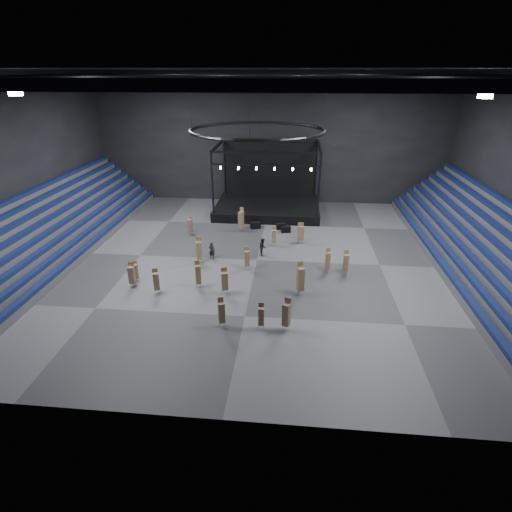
# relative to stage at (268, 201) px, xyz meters

# --- Properties ---
(floor) EXTENTS (50.00, 50.00, 0.00)m
(floor) POSITION_rel_stage_xyz_m (-0.00, -16.24, -1.45)
(floor) COLOR #4D4D4F
(floor) RESTS_ON ground
(ceiling) EXTENTS (50.00, 42.00, 0.20)m
(ceiling) POSITION_rel_stage_xyz_m (-0.00, -16.24, 16.55)
(ceiling) COLOR black
(ceiling) RESTS_ON wall_back
(wall_back) EXTENTS (50.00, 0.20, 18.00)m
(wall_back) POSITION_rel_stage_xyz_m (-0.00, 4.76, 7.55)
(wall_back) COLOR black
(wall_back) RESTS_ON ground
(wall_front) EXTENTS (50.00, 0.20, 18.00)m
(wall_front) POSITION_rel_stage_xyz_m (-0.00, -37.24, 7.55)
(wall_front) COLOR black
(wall_front) RESTS_ON ground
(wall_left) EXTENTS (0.20, 42.00, 18.00)m
(wall_left) POSITION_rel_stage_xyz_m (-25.00, -16.24, 7.55)
(wall_left) COLOR black
(wall_left) RESTS_ON ground
(bleachers_left) EXTENTS (7.20, 40.00, 6.40)m
(bleachers_left) POSITION_rel_stage_xyz_m (-22.94, -16.24, 0.28)
(bleachers_left) COLOR #4D4D4F
(bleachers_left) RESTS_ON floor
(bleachers_right) EXTENTS (7.20, 40.00, 6.40)m
(bleachers_right) POSITION_rel_stage_xyz_m (22.94, -16.24, 0.28)
(bleachers_right) COLOR #4D4D4F
(bleachers_right) RESTS_ON floor
(stage) EXTENTS (14.00, 10.00, 9.20)m
(stage) POSITION_rel_stage_xyz_m (0.00, 0.00, 0.00)
(stage) COLOR black
(stage) RESTS_ON floor
(truss_ring) EXTENTS (12.30, 12.30, 5.15)m
(truss_ring) POSITION_rel_stage_xyz_m (-0.00, -16.24, 11.55)
(truss_ring) COLOR black
(truss_ring) RESTS_ON ceiling
(roof_girders) EXTENTS (49.00, 30.35, 0.70)m
(roof_girders) POSITION_rel_stage_xyz_m (-0.00, -16.24, 15.75)
(roof_girders) COLOR black
(roof_girders) RESTS_ON ceiling
(floodlights) EXTENTS (28.60, 16.60, 0.25)m
(floodlights) POSITION_rel_stage_xyz_m (-0.00, -20.24, 15.15)
(floodlights) COLOR white
(floodlights) RESTS_ON roof_girders
(flight_case_left) EXTENTS (1.38, 1.03, 0.82)m
(flight_case_left) POSITION_rel_stage_xyz_m (-1.04, -7.10, -1.04)
(flight_case_left) COLOR black
(flight_case_left) RESTS_ON floor
(flight_case_mid) EXTENTS (1.21, 0.80, 0.74)m
(flight_case_mid) POSITION_rel_stage_xyz_m (2.77, -8.09, -1.08)
(flight_case_mid) COLOR black
(flight_case_mid) RESTS_ON floor
(flight_case_right) EXTENTS (1.23, 0.85, 0.75)m
(flight_case_right) POSITION_rel_stage_xyz_m (2.10, -7.08, -1.08)
(flight_case_right) COLOR black
(flight_case_right) RESTS_ON floor
(chair_stack_0) EXTENTS (0.58, 0.58, 2.35)m
(chair_stack_0) POSITION_rel_stage_xyz_m (4.56, -11.14, -0.19)
(chair_stack_0) COLOR silver
(chair_stack_0) RESTS_ON floor
(chair_stack_1) EXTENTS (0.66, 0.66, 2.38)m
(chair_stack_1) POSITION_rel_stage_xyz_m (-8.15, -23.81, -0.21)
(chair_stack_1) COLOR silver
(chair_stack_1) RESTS_ON floor
(chair_stack_2) EXTENTS (0.72, 0.72, 2.99)m
(chair_stack_2) POSITION_rel_stage_xyz_m (-2.68, -8.22, 0.07)
(chair_stack_2) COLOR silver
(chair_stack_2) RESTS_ON floor
(chair_stack_3) EXTENTS (0.60, 0.60, 2.45)m
(chair_stack_3) POSITION_rel_stage_xyz_m (4.42, -11.32, -0.19)
(chair_stack_3) COLOR silver
(chair_stack_3) RESTS_ON floor
(chair_stack_4) EXTENTS (0.47, 0.47, 2.47)m
(chair_stack_4) POSITION_rel_stage_xyz_m (8.75, -18.55, -0.19)
(chair_stack_4) COLOR silver
(chair_stack_4) RESTS_ON floor
(chair_stack_5) EXTENTS (0.66, 0.66, 2.73)m
(chair_stack_5) POSITION_rel_stage_xyz_m (3.32, -28.22, -0.05)
(chair_stack_5) COLOR silver
(chair_stack_5) RESTS_ON floor
(chair_stack_6) EXTENTS (0.64, 0.64, 2.79)m
(chair_stack_6) POSITION_rel_stage_xyz_m (-5.78, -17.43, -0.02)
(chair_stack_6) COLOR silver
(chair_stack_6) RESTS_ON floor
(chair_stack_7) EXTENTS (0.46, 0.46, 2.49)m
(chair_stack_7) POSITION_rel_stage_xyz_m (7.05, -18.27, -0.19)
(chair_stack_7) COLOR silver
(chair_stack_7) RESTS_ON floor
(chair_stack_8) EXTENTS (0.54, 0.54, 2.30)m
(chair_stack_8) POSITION_rel_stage_xyz_m (-8.55, -9.97, -0.27)
(chair_stack_8) COLOR silver
(chair_stack_8) RESTS_ON floor
(chair_stack_9) EXTENTS (0.51, 0.51, 2.09)m
(chair_stack_9) POSITION_rel_stage_xyz_m (-10.77, -21.86, -0.35)
(chair_stack_9) COLOR silver
(chair_stack_9) RESTS_ON floor
(chair_stack_10) EXTENTS (0.53, 0.53, 2.44)m
(chair_stack_10) POSITION_rel_stage_xyz_m (-10.69, -22.94, -0.18)
(chair_stack_10) COLOR silver
(chair_stack_10) RESTS_ON floor
(chair_stack_11) EXTENTS (0.62, 0.62, 2.48)m
(chair_stack_11) POSITION_rel_stage_xyz_m (-1.59, -28.22, -0.17)
(chair_stack_11) COLOR silver
(chair_stack_11) RESTS_ON floor
(chair_stack_12) EXTENTS (0.72, 0.72, 3.13)m
(chair_stack_12) POSITION_rel_stage_xyz_m (4.40, -22.83, 0.13)
(chair_stack_12) COLOR silver
(chair_stack_12) RESTS_ON floor
(chair_stack_13) EXTENTS (0.52, 0.52, 2.21)m
(chair_stack_13) POSITION_rel_stage_xyz_m (1.53, -12.24, -0.28)
(chair_stack_13) COLOR silver
(chair_stack_13) RESTS_ON floor
(chair_stack_14) EXTENTS (0.45, 0.45, 2.18)m
(chair_stack_14) POSITION_rel_stage_xyz_m (1.43, -28.23, -0.32)
(chair_stack_14) COLOR silver
(chair_stack_14) RESTS_ON floor
(chair_stack_15) EXTENTS (0.60, 0.60, 2.60)m
(chair_stack_15) POSITION_rel_stage_xyz_m (-4.74, -22.36, -0.13)
(chair_stack_15) COLOR silver
(chair_stack_15) RESTS_ON floor
(chair_stack_16) EXTENTS (0.56, 0.56, 2.35)m
(chair_stack_16) POSITION_rel_stage_xyz_m (-0.79, -18.39, -0.23)
(chair_stack_16) COLOR silver
(chair_stack_16) RESTS_ON floor
(chair_stack_17) EXTENTS (0.69, 0.69, 2.49)m
(chair_stack_17) POSITION_rel_stage_xyz_m (-2.18, -23.31, -0.14)
(chair_stack_17) COLOR silver
(chair_stack_17) RESTS_ON floor
(man_center) EXTENTS (0.73, 0.54, 1.82)m
(man_center) POSITION_rel_stage_xyz_m (-4.72, -16.28, -0.54)
(man_center) COLOR black
(man_center) RESTS_ON floor
(crew_member) EXTENTS (0.83, 1.00, 1.89)m
(crew_member) POSITION_rel_stage_xyz_m (0.49, -14.90, -0.51)
(crew_member) COLOR black
(crew_member) RESTS_ON floor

